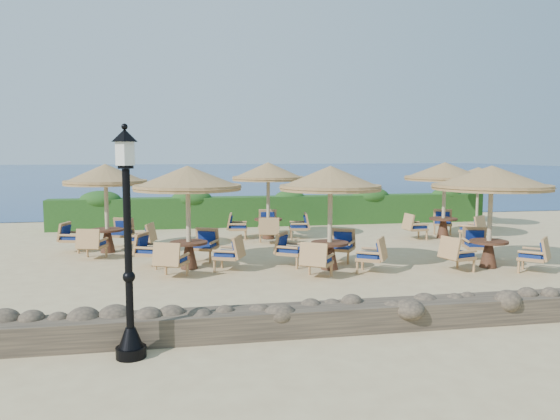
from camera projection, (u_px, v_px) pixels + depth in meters
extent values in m
plane|color=#CAB480|center=(324.00, 258.00, 15.51)|extent=(120.00, 120.00, 0.00)
plane|color=navy|center=(203.00, 172.00, 83.88)|extent=(160.00, 160.00, 0.00)
cube|color=#194014|center=(278.00, 211.00, 22.48)|extent=(18.00, 0.90, 1.20)
cube|color=brown|center=(420.00, 313.00, 9.43)|extent=(15.00, 0.65, 0.44)
cylinder|color=black|center=(131.00, 352.00, 7.96)|extent=(0.44, 0.44, 0.16)
cone|color=black|center=(131.00, 337.00, 7.94)|extent=(0.36, 0.36, 0.30)
cylinder|color=black|center=(128.00, 253.00, 7.80)|extent=(0.11, 0.11, 2.40)
cylinder|color=silver|center=(125.00, 153.00, 7.66)|extent=(0.30, 0.30, 0.36)
cone|color=black|center=(125.00, 135.00, 7.63)|extent=(0.40, 0.40, 0.18)
cylinder|color=tan|center=(477.00, 200.00, 21.93)|extent=(0.10, 0.10, 2.20)
cone|color=brown|center=(478.00, 173.00, 21.81)|extent=(2.30, 2.30, 0.45)
cylinder|color=tan|center=(188.00, 223.00, 13.93)|extent=(0.12, 0.12, 2.40)
cone|color=brown|center=(188.00, 176.00, 13.81)|extent=(2.77, 2.77, 0.55)
cylinder|color=brown|center=(188.00, 187.00, 13.84)|extent=(2.72, 2.72, 0.14)
cylinder|color=#4E2C1B|center=(189.00, 243.00, 13.98)|extent=(0.96, 0.96, 0.06)
cone|color=#4E2C1B|center=(189.00, 256.00, 14.02)|extent=(0.44, 0.44, 0.64)
cylinder|color=tan|center=(330.00, 223.00, 13.86)|extent=(0.12, 0.12, 2.40)
cone|color=brown|center=(330.00, 177.00, 13.74)|extent=(2.61, 2.61, 0.55)
cylinder|color=brown|center=(330.00, 188.00, 13.77)|extent=(2.56, 2.56, 0.14)
cylinder|color=#4E2C1B|center=(330.00, 243.00, 13.92)|extent=(0.96, 0.96, 0.06)
cone|color=#4E2C1B|center=(330.00, 257.00, 13.95)|extent=(0.44, 0.44, 0.64)
cylinder|color=tan|center=(490.00, 222.00, 14.08)|extent=(0.12, 0.12, 2.40)
cone|color=brown|center=(492.00, 176.00, 13.96)|extent=(3.03, 3.03, 0.55)
cylinder|color=brown|center=(491.00, 187.00, 13.99)|extent=(2.97, 2.97, 0.14)
cylinder|color=#4E2C1B|center=(489.00, 242.00, 14.14)|extent=(0.96, 0.96, 0.06)
cone|color=#4E2C1B|center=(488.00, 255.00, 14.17)|extent=(0.44, 0.44, 0.64)
cylinder|color=tan|center=(107.00, 213.00, 16.25)|extent=(0.12, 0.12, 2.40)
cone|color=brown|center=(105.00, 173.00, 16.13)|extent=(2.45, 2.45, 0.55)
cylinder|color=brown|center=(106.00, 182.00, 16.15)|extent=(2.40, 2.40, 0.14)
cylinder|color=#4E2C1B|center=(107.00, 230.00, 16.30)|extent=(0.96, 0.96, 0.06)
cone|color=#4E2C1B|center=(108.00, 241.00, 16.34)|extent=(0.44, 0.44, 0.64)
cylinder|color=tan|center=(268.00, 204.00, 18.84)|extent=(0.12, 0.12, 2.40)
cone|color=brown|center=(268.00, 170.00, 18.71)|extent=(2.51, 2.51, 0.55)
cylinder|color=brown|center=(268.00, 178.00, 18.74)|extent=(2.46, 2.46, 0.14)
cylinder|color=#4E2C1B|center=(268.00, 219.00, 18.89)|extent=(0.96, 0.96, 0.06)
cone|color=#4E2C1B|center=(268.00, 229.00, 18.93)|extent=(0.44, 0.44, 0.64)
cylinder|color=tan|center=(444.00, 204.00, 18.98)|extent=(0.12, 0.12, 2.40)
cone|color=brown|center=(445.00, 170.00, 18.86)|extent=(2.79, 2.79, 0.55)
cylinder|color=brown|center=(445.00, 178.00, 18.89)|extent=(2.74, 2.74, 0.14)
cylinder|color=#4E2C1B|center=(443.00, 219.00, 19.04)|extent=(0.96, 0.96, 0.06)
cone|color=#4E2C1B|center=(443.00, 229.00, 19.07)|extent=(0.44, 0.44, 0.64)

